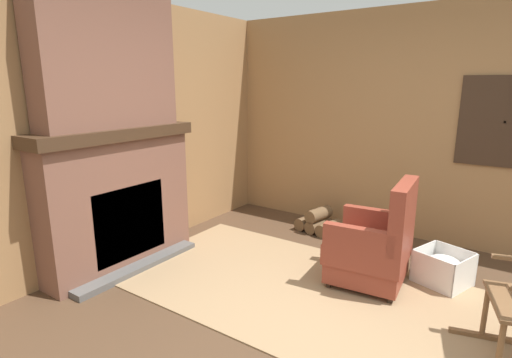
# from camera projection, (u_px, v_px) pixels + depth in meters

# --- Properties ---
(ground_plane) EXTENTS (14.00, 14.00, 0.00)m
(ground_plane) POSITION_uv_depth(u_px,v_px,m) (325.00, 341.00, 2.83)
(ground_plane) COLOR #4C3523
(wood_panel_wall_left) EXTENTS (0.06, 5.40, 2.62)m
(wood_panel_wall_left) POSITION_uv_depth(u_px,v_px,m) (100.00, 133.00, 3.86)
(wood_panel_wall_left) COLOR #9E7247
(wood_panel_wall_left) RESTS_ON ground
(wood_panel_wall_back) EXTENTS (5.40, 0.09, 2.62)m
(wood_panel_wall_back) POSITION_uv_depth(u_px,v_px,m) (424.00, 127.00, 4.46)
(wood_panel_wall_back) COLOR #9E7247
(wood_panel_wall_back) RESTS_ON ground
(fireplace_hearth) EXTENTS (0.55, 1.65, 1.38)m
(fireplace_hearth) POSITION_uv_depth(u_px,v_px,m) (119.00, 199.00, 3.89)
(fireplace_hearth) COLOR brown
(fireplace_hearth) RESTS_ON ground
(chimney_breast) EXTENTS (0.30, 1.36, 1.22)m
(chimney_breast) POSITION_uv_depth(u_px,v_px,m) (107.00, 60.00, 3.59)
(chimney_breast) COLOR brown
(chimney_breast) RESTS_ON fireplace_hearth
(area_rug) EXTENTS (3.55, 1.80, 0.01)m
(area_rug) POSITION_uv_depth(u_px,v_px,m) (312.00, 293.00, 3.47)
(area_rug) COLOR #997A56
(area_rug) RESTS_ON ground
(armchair) EXTENTS (0.72, 0.72, 0.98)m
(armchair) POSITION_uv_depth(u_px,v_px,m) (374.00, 247.00, 3.57)
(armchair) COLOR brown
(armchair) RESTS_ON ground
(firewood_stack) EXTENTS (0.55, 0.45, 0.30)m
(firewood_stack) POSITION_uv_depth(u_px,v_px,m) (318.00, 222.00, 4.92)
(firewood_stack) COLOR brown
(firewood_stack) RESTS_ON ground
(laundry_basket) EXTENTS (0.52, 0.51, 0.31)m
(laundry_basket) POSITION_uv_depth(u_px,v_px,m) (443.00, 268.00, 3.61)
(laundry_basket) COLOR white
(laundry_basket) RESTS_ON ground
(oil_lamp_vase) EXTENTS (0.11, 0.11, 0.28)m
(oil_lamp_vase) POSITION_uv_depth(u_px,v_px,m) (67.00, 120.00, 3.39)
(oil_lamp_vase) COLOR silver
(oil_lamp_vase) RESTS_ON fireplace_hearth
(storage_case) EXTENTS (0.17, 0.21, 0.12)m
(storage_case) POSITION_uv_depth(u_px,v_px,m) (162.00, 117.00, 4.26)
(storage_case) COLOR black
(storage_case) RESTS_ON fireplace_hearth
(decorative_plate_on_mantel) EXTENTS (0.07, 0.27, 0.26)m
(decorative_plate_on_mantel) POSITION_uv_depth(u_px,v_px,m) (114.00, 113.00, 3.79)
(decorative_plate_on_mantel) COLOR gold
(decorative_plate_on_mantel) RESTS_ON fireplace_hearth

